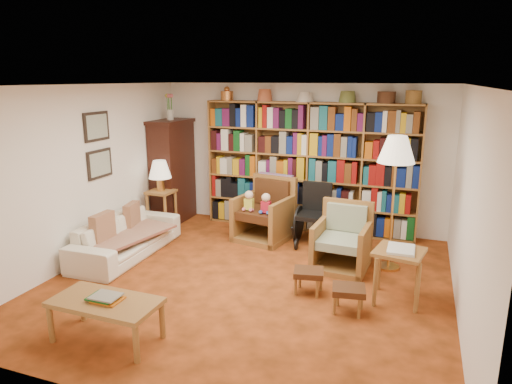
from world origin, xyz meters
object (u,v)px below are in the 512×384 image
at_px(coffee_table, 105,305).
at_px(side_table_papers, 399,259).
at_px(side_table_lamp, 161,202).
at_px(footstool_b, 349,292).
at_px(armchair_sage, 343,242).
at_px(floor_lamp, 396,155).
at_px(wheelchair, 315,216).
at_px(armchair_leather, 266,213).
at_px(sofa, 126,237).
at_px(footstool_a, 309,274).

bearing_deg(coffee_table, side_table_papers, 34.87).
height_order(side_table_lamp, footstool_b, side_table_lamp).
xyz_separation_m(armchair_sage, floor_lamp, (0.63, 0.14, 1.25)).
bearing_deg(wheelchair, armchair_leather, -179.94).
bearing_deg(sofa, coffee_table, -150.66).
height_order(armchair_leather, floor_lamp, floor_lamp).
bearing_deg(side_table_papers, side_table_lamp, 161.84).
bearing_deg(floor_lamp, armchair_leather, 162.67).
bearing_deg(armchair_leather, wheelchair, 0.06).
bearing_deg(sofa, wheelchair, -61.21).
relative_size(armchair_leather, footstool_a, 2.49).
bearing_deg(floor_lamp, footstool_a, -127.60).
distance_m(armchair_leather, armchair_sage, 1.60).
relative_size(sofa, side_table_papers, 2.92).
relative_size(armchair_sage, footstool_a, 2.20).
relative_size(sofa, side_table_lamp, 2.74).
height_order(armchair_sage, floor_lamp, floor_lamp).
height_order(side_table_papers, coffee_table, side_table_papers).
distance_m(sofa, side_table_papers, 3.89).
bearing_deg(armchair_leather, sofa, -139.30).
height_order(armchair_leather, footstool_a, armchair_leather).
height_order(floor_lamp, side_table_papers, floor_lamp).
xyz_separation_m(armchair_sage, footstool_b, (0.29, -1.30, -0.09)).
relative_size(sofa, footstool_b, 4.74).
bearing_deg(side_table_papers, armchair_leather, 143.81).
xyz_separation_m(armchair_leather, footstool_b, (1.69, -2.07, -0.16)).
bearing_deg(wheelchair, footstool_b, -67.24).
height_order(sofa, side_table_lamp, side_table_lamp).
bearing_deg(armchair_sage, wheelchair, 126.79).
relative_size(side_table_lamp, footstool_b, 1.73).
height_order(floor_lamp, footstool_a, floor_lamp).
height_order(armchair_sage, footstool_b, armchair_sage).
bearing_deg(coffee_table, wheelchair, 69.08).
distance_m(armchair_leather, footstool_a, 2.11).
relative_size(wheelchair, footstool_a, 2.37).
bearing_deg(wheelchair, footstool_a, -79.29).
relative_size(side_table_lamp, footstool_a, 1.73).
bearing_deg(armchair_leather, floor_lamp, -17.33).
bearing_deg(armchair_leather, footstool_a, -56.74).
bearing_deg(sofa, side_table_lamp, 3.56).
xyz_separation_m(footstool_b, coffee_table, (-2.20, -1.40, 0.14)).
bearing_deg(floor_lamp, footstool_b, -103.02).
height_order(wheelchair, floor_lamp, floor_lamp).
bearing_deg(footstool_b, coffee_table, -147.49).
xyz_separation_m(armchair_sage, footstool_a, (-0.24, -0.99, -0.10)).
distance_m(armchair_leather, floor_lamp, 2.43).
height_order(side_table_papers, footstool_b, side_table_papers).
relative_size(side_table_lamp, coffee_table, 0.65).
bearing_deg(side_table_lamp, side_table_papers, -18.16).
height_order(wheelchair, side_table_papers, wheelchair).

